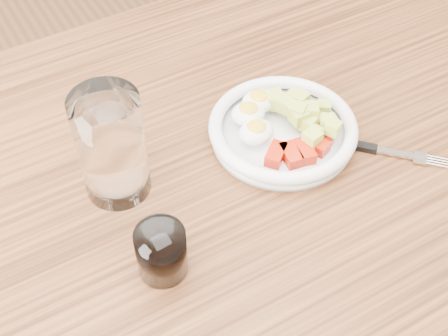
{
  "coord_description": "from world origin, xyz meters",
  "views": [
    {
      "loc": [
        -0.29,
        -0.47,
        1.42
      ],
      "look_at": [
        -0.01,
        0.01,
        0.8
      ],
      "focal_mm": 50.0,
      "sensor_mm": 36.0,
      "label": 1
    }
  ],
  "objects": [
    {
      "name": "fork",
      "position": [
        0.19,
        -0.03,
        0.77
      ],
      "size": [
        0.15,
        0.15,
        0.01
      ],
      "color": "black",
      "rests_on": "dining_table"
    },
    {
      "name": "dining_table",
      "position": [
        0.0,
        0.0,
        0.67
      ],
      "size": [
        1.5,
        0.9,
        0.77
      ],
      "color": "brown",
      "rests_on": "ground"
    },
    {
      "name": "coffee_glass",
      "position": [
        -0.14,
        -0.07,
        0.8
      ],
      "size": [
        0.06,
        0.06,
        0.07
      ],
      "color": "white",
      "rests_on": "dining_table"
    },
    {
      "name": "bowl",
      "position": [
        0.11,
        0.04,
        0.79
      ],
      "size": [
        0.22,
        0.22,
        0.05
      ],
      "color": "white",
      "rests_on": "dining_table"
    },
    {
      "name": "water_glass",
      "position": [
        -0.14,
        0.08,
        0.85
      ],
      "size": [
        0.09,
        0.09,
        0.16
      ],
      "primitive_type": "cylinder",
      "color": "white",
      "rests_on": "dining_table"
    }
  ]
}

